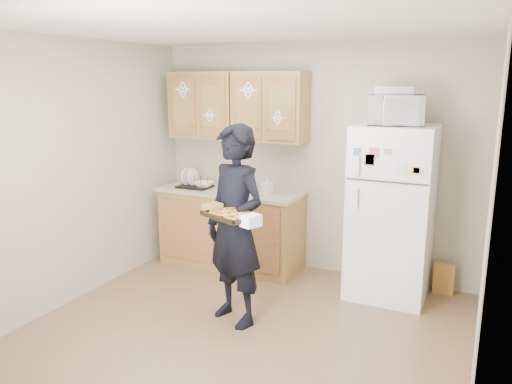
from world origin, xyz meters
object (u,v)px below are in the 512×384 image
Objects in this scene: baking_tray at (231,216)px; microwave at (396,110)px; refrigerator at (391,212)px; person at (235,226)px; dish_rack at (195,181)px.

microwave reaches higher than baking_tray.
refrigerator is 3.38× the size of microwave.
person is 1.83m from microwave.
microwave is at bearing 66.90° from person.
microwave reaches higher than person.
person is at bearing -45.10° from dish_rack.
person is 4.76× the size of dish_rack.
baking_tray is at bearing -46.21° from person.
dish_rack is (-1.11, 1.12, 0.09)m from person.
refrigerator reaches higher than dish_rack.
refrigerator is 0.97× the size of person.
baking_tray is 1.86m from dish_rack.
person is 4.25× the size of baking_tray.
person reaches higher than dish_rack.
microwave is at bearing -98.88° from refrigerator.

